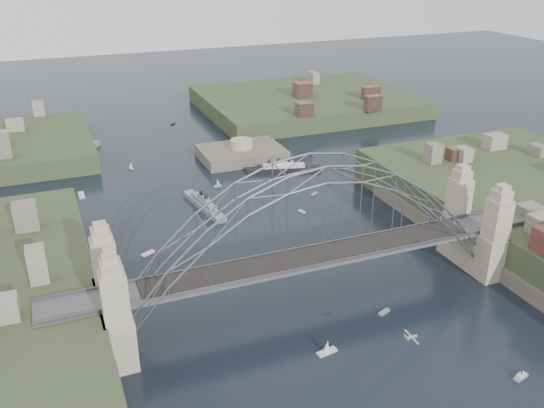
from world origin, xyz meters
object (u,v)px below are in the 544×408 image
at_px(fort_island, 242,160).
at_px(naval_cruiser_far, 80,151).
at_px(bridge, 315,234).
at_px(ocean_liner, 284,168).
at_px(naval_cruiser_near, 204,205).

relative_size(fort_island, naval_cruiser_far, 1.50).
bearing_deg(naval_cruiser_far, fort_island, -26.76).
bearing_deg(naval_cruiser_far, bridge, -72.58).
xyz_separation_m(naval_cruiser_far, ocean_liner, (47.28, -33.49, -0.15)).
xyz_separation_m(bridge, naval_cruiser_far, (-28.36, 90.35, -11.44)).
bearing_deg(naval_cruiser_far, ocean_liner, -35.31).
relative_size(fort_island, ocean_liner, 1.13).
xyz_separation_m(fort_island, ocean_liner, (6.92, -13.13, 1.08)).
distance_m(fort_island, naval_cruiser_near, 33.42).
xyz_separation_m(fort_island, naval_cruiser_near, (-18.49, -27.81, 1.16)).
relative_size(fort_island, naval_cruiser_near, 1.23).
distance_m(naval_cruiser_far, ocean_liner, 57.94).
bearing_deg(bridge, fort_island, 80.27).
distance_m(fort_island, ocean_liner, 14.89).
xyz_separation_m(bridge, ocean_liner, (18.92, 56.87, -11.59)).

